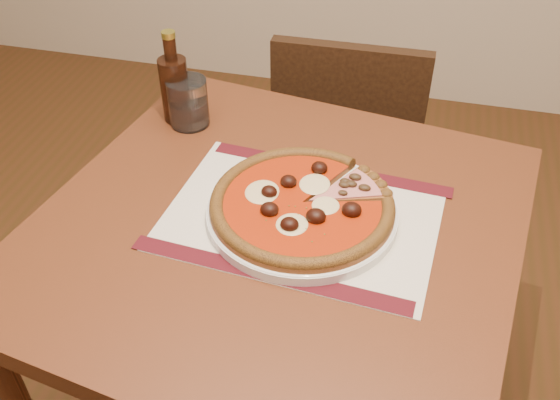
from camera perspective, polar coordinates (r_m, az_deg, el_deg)
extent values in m
cube|color=maroon|center=(1.08, -0.26, -2.69)|extent=(0.91, 0.91, 0.04)
cylinder|color=maroon|center=(1.69, -6.51, -1.59)|extent=(0.05, 0.05, 0.71)
cylinder|color=maroon|center=(1.55, 17.22, -8.19)|extent=(0.05, 0.05, 0.71)
cube|color=black|center=(1.86, 6.42, 4.38)|extent=(0.39, 0.39, 0.04)
cylinder|color=black|center=(2.11, 11.09, 1.68)|extent=(0.03, 0.03, 0.37)
cylinder|color=black|center=(2.13, 2.30, 2.97)|extent=(0.03, 0.03, 0.37)
cylinder|color=black|center=(1.86, 10.25, -4.40)|extent=(0.03, 0.03, 0.37)
cylinder|color=black|center=(1.88, 0.29, -2.86)|extent=(0.03, 0.03, 0.37)
cube|color=black|center=(1.59, 6.07, 7.31)|extent=(0.38, 0.04, 0.40)
cube|color=beige|center=(1.08, 2.00, -1.55)|extent=(0.48, 0.36, 0.00)
cylinder|color=white|center=(1.07, 2.01, -1.15)|extent=(0.33, 0.33, 0.02)
cylinder|color=#9C5325|center=(1.06, 2.03, -0.53)|extent=(0.31, 0.31, 0.01)
torus|color=brown|center=(1.06, 2.03, -0.28)|extent=(0.31, 0.31, 0.02)
cylinder|color=#9A2407|center=(1.05, 2.04, -0.24)|extent=(0.27, 0.27, 0.00)
ellipsoid|color=beige|center=(1.09, 3.11, 1.46)|extent=(0.05, 0.05, 0.01)
ellipsoid|color=beige|center=(1.07, -1.97, 0.95)|extent=(0.05, 0.05, 0.01)
ellipsoid|color=beige|center=(1.02, 1.26, -1.77)|extent=(0.05, 0.05, 0.01)
ellipsoid|color=beige|center=(1.04, 6.34, -0.71)|extent=(0.05, 0.05, 0.01)
ellipsoid|color=black|center=(1.09, 3.09, 2.38)|extent=(0.03, 0.03, 0.02)
ellipsoid|color=black|center=(1.11, -0.01, 3.19)|extent=(0.03, 0.03, 0.02)
ellipsoid|color=black|center=(1.06, -1.03, 1.21)|extent=(0.03, 0.03, 0.02)
ellipsoid|color=black|center=(1.01, -2.48, -0.86)|extent=(0.03, 0.03, 0.02)
ellipsoid|color=black|center=(1.00, 1.01, -1.54)|extent=(0.03, 0.03, 0.02)
ellipsoid|color=black|center=(0.98, 4.49, -2.46)|extent=(0.03, 0.03, 0.02)
ellipsoid|color=black|center=(1.03, 5.24, -0.16)|extent=(0.03, 0.03, 0.02)
ellipsoid|color=#3E2B16|center=(1.07, 5.24, 0.56)|extent=(0.02, 0.01, 0.01)
ellipsoid|color=#3E2B16|center=(1.08, 7.13, 1.10)|extent=(0.02, 0.01, 0.01)
ellipsoid|color=#3E2B16|center=(1.07, 5.07, 0.84)|extent=(0.02, 0.01, 0.01)
ellipsoid|color=#3E2B16|center=(1.10, 6.73, 1.59)|extent=(0.02, 0.01, 0.01)
ellipsoid|color=#3E2B16|center=(1.08, 4.82, 1.10)|extent=(0.02, 0.01, 0.01)
ellipsoid|color=#3E2B16|center=(1.10, 6.22, 2.01)|extent=(0.02, 0.01, 0.01)
cylinder|color=white|center=(1.30, -8.40, 8.81)|extent=(0.11, 0.11, 0.10)
cylinder|color=#371A0D|center=(1.31, -9.58, 9.89)|extent=(0.06, 0.06, 0.14)
cylinder|color=#371A0D|center=(1.27, -10.00, 13.29)|extent=(0.03, 0.03, 0.06)
cylinder|color=#9E9834|center=(1.26, -10.18, 14.67)|extent=(0.03, 0.03, 0.01)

